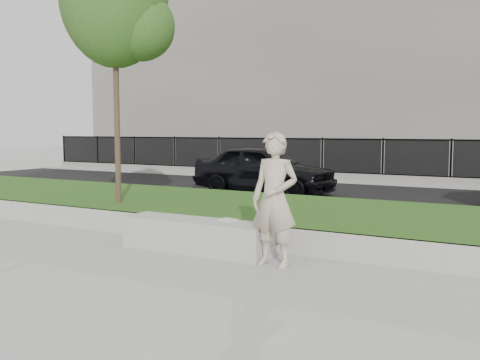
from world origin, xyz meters
The scene contains 12 objects.
ground centered at (0.00, 0.00, 0.00)m, with size 90.00×90.00×0.00m, color gray.
grass_bank centered at (0.00, 3.00, 0.20)m, with size 34.00×4.00×0.40m, color #13340D.
grass_kerb centered at (0.00, 1.04, 0.20)m, with size 34.00×0.08×0.40m, color gray.
street centered at (0.00, 8.50, 0.02)m, with size 34.00×7.00×0.04m, color black.
far_pavement centered at (0.00, 13.00, 0.06)m, with size 34.00×3.00×0.12m, color gray.
iron_fence centered at (0.00, 12.00, 0.54)m, with size 32.00×0.30×1.50m.
building_facade centered at (0.00, 20.00, 5.00)m, with size 34.00×10.00×10.00m, color #68625B.
stone_bench centered at (-0.57, 0.46, 0.25)m, with size 2.46×0.61×0.50m, color gray.
man centered at (0.90, 0.25, 0.94)m, with size 0.68×0.45×1.88m, color #B9A88E.
book centered at (-0.07, 0.62, 0.52)m, with size 0.25×0.18×0.03m, color beige.
young_tree centered at (-3.46, 2.05, 4.47)m, with size 2.28×2.18×5.59m.
car_dark centered at (-2.85, 7.39, 0.75)m, with size 1.69×4.19×1.43m, color black.
Camera 1 is at (4.07, -6.39, 1.90)m, focal length 40.00 mm.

